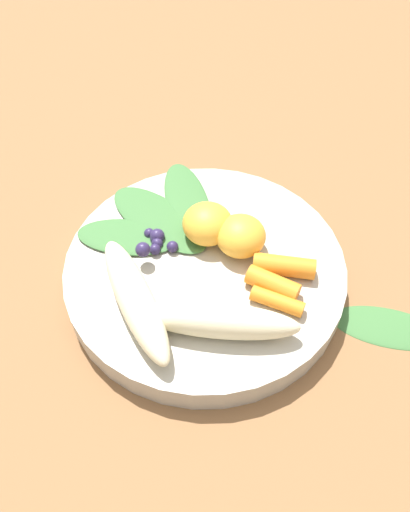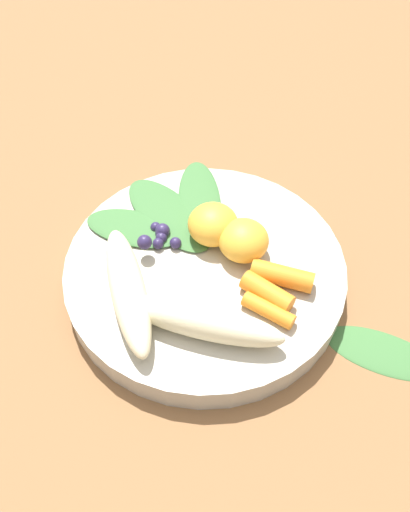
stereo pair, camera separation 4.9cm
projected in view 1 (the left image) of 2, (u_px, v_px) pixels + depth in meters
name	position (u px, v px, depth m)	size (l,w,h in m)	color
ground_plane	(205.00, 280.00, 0.52)	(2.40, 2.40, 0.00)	brown
bowl	(205.00, 272.00, 0.51)	(0.27, 0.27, 0.03)	#B2AD9E
banana_peeled_left	(216.00, 320.00, 0.44)	(0.14, 0.03, 0.03)	beige
banana_peeled_right	(135.00, 299.00, 0.45)	(0.14, 0.03, 0.03)	beige
orange_segment_near	(208.00, 224.00, 0.51)	(0.05, 0.05, 0.04)	#F4A833
orange_segment_far	(241.00, 236.00, 0.50)	(0.05, 0.05, 0.04)	#F4A833
carrot_front	(277.00, 301.00, 0.46)	(0.01, 0.01, 0.05)	orange
carrot_mid_left	(273.00, 284.00, 0.47)	(0.02, 0.02, 0.05)	orange
carrot_mid_right	(284.00, 266.00, 0.48)	(0.02, 0.02, 0.06)	orange
blueberry_pile	(155.00, 242.00, 0.50)	(0.04, 0.04, 0.03)	#2D234C
kale_leaf_left	(188.00, 204.00, 0.55)	(0.13, 0.04, 0.01)	#3D7038
kale_leaf_right	(159.00, 219.00, 0.53)	(0.13, 0.05, 0.01)	#3D7038
kale_leaf_rear	(127.00, 237.00, 0.52)	(0.10, 0.05, 0.01)	#3D7038
kale_leaf_stray	(389.00, 326.00, 0.48)	(0.11, 0.04, 0.01)	#3D7038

